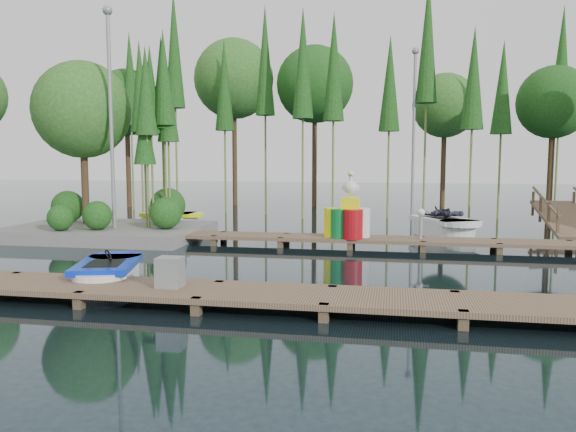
% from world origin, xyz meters
% --- Properties ---
extents(ground_plane, '(90.00, 90.00, 0.00)m').
position_xyz_m(ground_plane, '(0.00, 0.00, 0.00)').
color(ground_plane, '#1C2E35').
extents(near_dock, '(18.00, 1.50, 0.50)m').
position_xyz_m(near_dock, '(0.00, -4.50, 0.23)').
color(near_dock, brown).
rests_on(near_dock, ground).
extents(far_dock, '(15.00, 1.20, 0.50)m').
position_xyz_m(far_dock, '(1.00, 2.50, 0.23)').
color(far_dock, brown).
rests_on(far_dock, ground).
extents(island, '(6.20, 4.20, 6.75)m').
position_xyz_m(island, '(-6.30, 3.29, 3.18)').
color(island, slate).
rests_on(island, ground).
extents(tree_screen, '(34.42, 18.53, 10.31)m').
position_xyz_m(tree_screen, '(-2.04, 10.60, 6.12)').
color(tree_screen, '#45311D').
rests_on(tree_screen, ground).
extents(lamp_island, '(0.30, 0.30, 7.25)m').
position_xyz_m(lamp_island, '(-5.50, 2.50, 4.26)').
color(lamp_island, gray).
rests_on(lamp_island, ground).
extents(lamp_rear, '(0.30, 0.30, 7.25)m').
position_xyz_m(lamp_rear, '(4.00, 11.00, 4.26)').
color(lamp_rear, gray).
rests_on(lamp_rear, ground).
extents(ramp, '(1.50, 3.94, 1.49)m').
position_xyz_m(ramp, '(9.00, 6.50, 0.59)').
color(ramp, brown).
rests_on(ramp, ground).
extents(boat_blue, '(1.70, 2.63, 0.82)m').
position_xyz_m(boat_blue, '(-2.53, -3.41, 0.24)').
color(boat_blue, white).
rests_on(boat_blue, ground).
extents(boat_yellow_far, '(2.49, 1.13, 1.24)m').
position_xyz_m(boat_yellow_far, '(-5.20, 6.30, 0.26)').
color(boat_yellow_far, white).
rests_on(boat_yellow_far, ground).
extents(boat_white_far, '(2.54, 3.21, 1.39)m').
position_xyz_m(boat_white_far, '(4.90, 5.35, 0.31)').
color(boat_white_far, white).
rests_on(boat_white_far, ground).
extents(utility_cabinet, '(0.45, 0.38, 0.55)m').
position_xyz_m(utility_cabinet, '(-0.72, -4.50, 0.57)').
color(utility_cabinet, gray).
rests_on(utility_cabinet, near_dock).
extents(yellow_barrel, '(0.57, 0.57, 0.86)m').
position_xyz_m(yellow_barrel, '(1.48, 2.50, 0.73)').
color(yellow_barrel, '#FBFF0D').
rests_on(yellow_barrel, far_dock).
extents(drum_cluster, '(1.13, 1.04, 1.95)m').
position_xyz_m(drum_cluster, '(2.01, 2.35, 0.87)').
color(drum_cluster, '#0C742F').
rests_on(drum_cluster, far_dock).
extents(seagull_post, '(0.55, 0.30, 0.87)m').
position_xyz_m(seagull_post, '(3.99, 2.50, 0.89)').
color(seagull_post, gray).
rests_on(seagull_post, far_dock).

